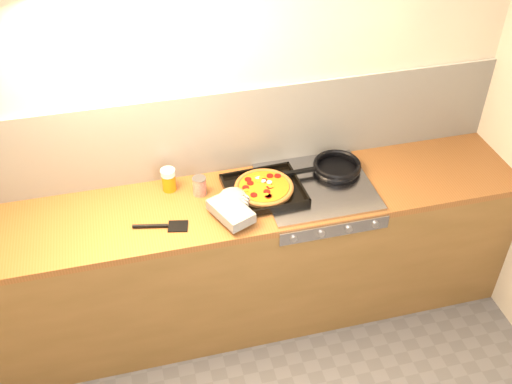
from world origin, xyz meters
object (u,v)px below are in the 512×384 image
object	(u,v)px
pizza_on_tray	(254,194)
juice_glass	(169,180)
tomato_can	(199,186)
frying_pan	(336,167)

from	to	relation	value
pizza_on_tray	juice_glass	xyz separation A→B (m)	(-0.43, 0.20, 0.02)
pizza_on_tray	tomato_can	xyz separation A→B (m)	(-0.28, 0.13, 0.01)
frying_pan	pizza_on_tray	bearing A→B (deg)	-166.09
frying_pan	juice_glass	bearing A→B (deg)	175.33
frying_pan	juice_glass	world-z (taller)	juice_glass
tomato_can	juice_glass	size ratio (longest dim) A/B	0.80
pizza_on_tray	juice_glass	world-z (taller)	juice_glass
frying_pan	juice_glass	xyz separation A→B (m)	(-0.94, 0.08, 0.03)
tomato_can	juice_glass	xyz separation A→B (m)	(-0.16, 0.08, 0.01)
pizza_on_tray	juice_glass	size ratio (longest dim) A/B	4.11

